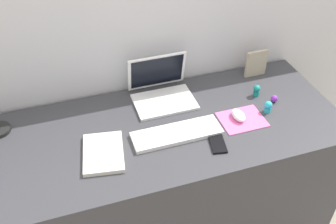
{
  "coord_description": "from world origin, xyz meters",
  "views": [
    {
      "loc": [
        -0.4,
        -1.3,
        1.95
      ],
      "look_at": [
        0.03,
        0.0,
        0.83
      ],
      "focal_mm": 42.02,
      "sensor_mm": 36.0,
      "label": 1
    }
  ],
  "objects_px": {
    "notebook_pad": "(103,153)",
    "toy_figurine_cyan": "(268,106)",
    "toy_figurine_purple": "(274,99)",
    "laptop": "(161,88)",
    "mouse": "(238,115)",
    "cell_phone": "(217,143)",
    "picture_frame": "(256,63)",
    "keyboard": "(177,134)",
    "toy_figurine_teal": "(257,90)"
  },
  "relations": [
    {
      "from": "notebook_pad",
      "to": "toy_figurine_cyan",
      "type": "height_order",
      "value": "toy_figurine_cyan"
    },
    {
      "from": "toy_figurine_purple",
      "to": "laptop",
      "type": "bearing_deg",
      "value": 157.52
    },
    {
      "from": "mouse",
      "to": "cell_phone",
      "type": "bearing_deg",
      "value": -142.11
    },
    {
      "from": "notebook_pad",
      "to": "picture_frame",
      "type": "bearing_deg",
      "value": 30.16
    },
    {
      "from": "notebook_pad",
      "to": "keyboard",
      "type": "bearing_deg",
      "value": 12.22
    },
    {
      "from": "keyboard",
      "to": "picture_frame",
      "type": "bearing_deg",
      "value": 30.07
    },
    {
      "from": "picture_frame",
      "to": "toy_figurine_teal",
      "type": "bearing_deg",
      "value": -115.58
    },
    {
      "from": "mouse",
      "to": "toy_figurine_teal",
      "type": "relative_size",
      "value": 1.55
    },
    {
      "from": "keyboard",
      "to": "picture_frame",
      "type": "distance_m",
      "value": 0.66
    },
    {
      "from": "cell_phone",
      "to": "toy_figurine_purple",
      "type": "relative_size",
      "value": 3.41
    },
    {
      "from": "notebook_pad",
      "to": "cell_phone",
      "type": "bearing_deg",
      "value": -1.27
    },
    {
      "from": "keyboard",
      "to": "notebook_pad",
      "type": "xyz_separation_m",
      "value": [
        -0.34,
        -0.02,
        0.0
      ]
    },
    {
      "from": "laptop",
      "to": "notebook_pad",
      "type": "height_order",
      "value": "laptop"
    },
    {
      "from": "laptop",
      "to": "keyboard",
      "type": "height_order",
      "value": "laptop"
    },
    {
      "from": "laptop",
      "to": "toy_figurine_purple",
      "type": "xyz_separation_m",
      "value": [
        0.53,
        -0.22,
        -0.04
      ]
    },
    {
      "from": "notebook_pad",
      "to": "toy_figurine_purple",
      "type": "bearing_deg",
      "value": 15.73
    },
    {
      "from": "cell_phone",
      "to": "toy_figurine_teal",
      "type": "height_order",
      "value": "toy_figurine_teal"
    },
    {
      "from": "toy_figurine_cyan",
      "to": "notebook_pad",
      "type": "bearing_deg",
      "value": -177.24
    },
    {
      "from": "mouse",
      "to": "notebook_pad",
      "type": "relative_size",
      "value": 0.4
    },
    {
      "from": "mouse",
      "to": "toy_figurine_teal",
      "type": "xyz_separation_m",
      "value": [
        0.17,
        0.14,
        0.01
      ]
    },
    {
      "from": "toy_figurine_teal",
      "to": "notebook_pad",
      "type": "bearing_deg",
      "value": -168.01
    },
    {
      "from": "keyboard",
      "to": "toy_figurine_purple",
      "type": "bearing_deg",
      "value": 8.59
    },
    {
      "from": "toy_figurine_cyan",
      "to": "cell_phone",
      "type": "bearing_deg",
      "value": -157.87
    },
    {
      "from": "mouse",
      "to": "cell_phone",
      "type": "distance_m",
      "value": 0.21
    },
    {
      "from": "toy_figurine_teal",
      "to": "mouse",
      "type": "bearing_deg",
      "value": -140.54
    },
    {
      "from": "laptop",
      "to": "notebook_pad",
      "type": "distance_m",
      "value": 0.48
    },
    {
      "from": "notebook_pad",
      "to": "toy_figurine_cyan",
      "type": "relative_size",
      "value": 3.93
    },
    {
      "from": "laptop",
      "to": "mouse",
      "type": "xyz_separation_m",
      "value": [
        0.3,
        -0.28,
        -0.03
      ]
    },
    {
      "from": "keyboard",
      "to": "toy_figurine_purple",
      "type": "relative_size",
      "value": 10.94
    },
    {
      "from": "picture_frame",
      "to": "toy_figurine_cyan",
      "type": "bearing_deg",
      "value": -106.85
    },
    {
      "from": "notebook_pad",
      "to": "picture_frame",
      "type": "height_order",
      "value": "picture_frame"
    },
    {
      "from": "toy_figurine_purple",
      "to": "notebook_pad",
      "type": "bearing_deg",
      "value": -173.58
    },
    {
      "from": "laptop",
      "to": "picture_frame",
      "type": "relative_size",
      "value": 2.0
    },
    {
      "from": "cell_phone",
      "to": "toy_figurine_purple",
      "type": "bearing_deg",
      "value": 36.41
    },
    {
      "from": "cell_phone",
      "to": "picture_frame",
      "type": "height_order",
      "value": "picture_frame"
    },
    {
      "from": "notebook_pad",
      "to": "toy_figurine_cyan",
      "type": "xyz_separation_m",
      "value": [
        0.81,
        0.04,
        0.02
      ]
    },
    {
      "from": "picture_frame",
      "to": "keyboard",
      "type": "bearing_deg",
      "value": -149.93
    },
    {
      "from": "keyboard",
      "to": "notebook_pad",
      "type": "bearing_deg",
      "value": -177.09
    },
    {
      "from": "picture_frame",
      "to": "toy_figurine_purple",
      "type": "relative_size",
      "value": 4.0
    },
    {
      "from": "toy_figurine_cyan",
      "to": "picture_frame",
      "type": "bearing_deg",
      "value": 73.15
    },
    {
      "from": "picture_frame",
      "to": "toy_figurine_purple",
      "type": "bearing_deg",
      "value": -94.91
    },
    {
      "from": "cell_phone",
      "to": "toy_figurine_cyan",
      "type": "relative_size",
      "value": 2.09
    },
    {
      "from": "notebook_pad",
      "to": "laptop",
      "type": "bearing_deg",
      "value": 50.72
    },
    {
      "from": "keyboard",
      "to": "toy_figurine_teal",
      "type": "bearing_deg",
      "value": 18.04
    },
    {
      "from": "toy_figurine_teal",
      "to": "toy_figurine_purple",
      "type": "relative_size",
      "value": 1.65
    },
    {
      "from": "mouse",
      "to": "notebook_pad",
      "type": "distance_m",
      "value": 0.66
    },
    {
      "from": "toy_figurine_cyan",
      "to": "mouse",
      "type": "bearing_deg",
      "value": -178.75
    },
    {
      "from": "mouse",
      "to": "toy_figurine_purple",
      "type": "distance_m",
      "value": 0.24
    },
    {
      "from": "laptop",
      "to": "toy_figurine_teal",
      "type": "bearing_deg",
      "value": -16.96
    },
    {
      "from": "mouse",
      "to": "toy_figurine_teal",
      "type": "height_order",
      "value": "toy_figurine_teal"
    }
  ]
}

